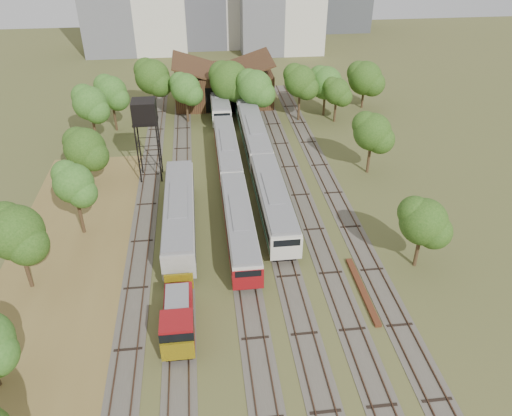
{
  "coord_description": "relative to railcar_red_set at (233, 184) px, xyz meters",
  "views": [
    {
      "loc": [
        -5.31,
        -24.9,
        30.06
      ],
      "look_at": [
        -0.06,
        18.8,
        2.5
      ],
      "focal_mm": 35.0,
      "sensor_mm": 36.0,
      "label": 1
    }
  ],
  "objects": [
    {
      "name": "dry_grass_patch",
      "position": [
        -16.0,
        -17.52,
        -1.79
      ],
      "size": [
        14.0,
        60.0,
        0.04
      ],
      "primitive_type": "cube",
      "color": "brown",
      "rests_on": "ground"
    },
    {
      "name": "shunter_locomotive",
      "position": [
        -6.0,
        -21.17,
        -0.22
      ],
      "size": [
        2.55,
        8.1,
        3.34
      ],
      "color": "black",
      "rests_on": "ground"
    },
    {
      "name": "maintenance_shed",
      "position": [
        1.0,
        32.46,
        1.11
      ],
      "size": [
        16.45,
        11.55,
        7.58
      ],
      "color": "#3A1E15",
      "rests_on": "ground"
    },
    {
      "name": "railcar_red_set",
      "position": [
        0.0,
        0.0,
        0.0
      ],
      "size": [
        2.77,
        34.57,
        3.42
      ],
      "color": "black",
      "rests_on": "ground"
    },
    {
      "name": "tree_band_left",
      "position": [
        -17.62,
        -10.97,
        3.73
      ],
      "size": [
        7.98,
        55.55,
        8.52
      ],
      "color": "#382616",
      "rests_on": "ground"
    },
    {
      "name": "ground",
      "position": [
        2.0,
        -25.52,
        -1.81
      ],
      "size": [
        240.0,
        240.0,
        0.0
      ],
      "primitive_type": "plane",
      "color": "#475123",
      "rests_on": "ground"
    },
    {
      "name": "railcar_green_set",
      "position": [
        4.0,
        12.41,
        0.2
      ],
      "size": [
        3.07,
        52.08,
        3.79
      ],
      "color": "black",
      "rests_on": "ground"
    },
    {
      "name": "tracks",
      "position": [
        1.33,
        -0.52,
        -1.76
      ],
      "size": [
        24.6,
        80.0,
        0.19
      ],
      "color": "#4C473D",
      "rests_on": "ground"
    },
    {
      "name": "railcar_rear",
      "position": [
        0.0,
        27.25,
        0.09
      ],
      "size": [
        2.91,
        16.08,
        3.59
      ],
      "color": "black",
      "rests_on": "ground"
    },
    {
      "name": "old_grey_coach",
      "position": [
        -6.0,
        -6.34,
        0.3
      ],
      "size": [
        3.12,
        18.0,
        3.86
      ],
      "color": "black",
      "rests_on": "ground"
    },
    {
      "name": "tree_band_far",
      "position": [
        4.36,
        24.54,
        3.9
      ],
      "size": [
        44.68,
        10.82,
        8.98
      ],
      "color": "#382616",
      "rests_on": "ground"
    },
    {
      "name": "tree_band_right",
      "position": [
        17.19,
        2.26,
        3.37
      ],
      "size": [
        5.83,
        40.32,
        7.89
      ],
      "color": "#382616",
      "rests_on": "ground"
    },
    {
      "name": "rail_pile_far",
      "position": [
        10.2,
        -17.9,
        -1.66
      ],
      "size": [
        0.56,
        8.92,
        0.29
      ],
      "primitive_type": "cube",
      "color": "#5D2F1A",
      "rests_on": "ground"
    },
    {
      "name": "water_tower",
      "position": [
        -9.69,
        6.12,
        6.66
      ],
      "size": [
        2.9,
        2.9,
        10.05
      ],
      "color": "black",
      "rests_on": "ground"
    }
  ]
}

